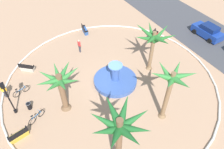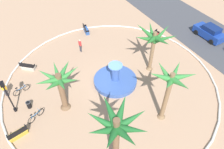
% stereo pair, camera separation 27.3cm
% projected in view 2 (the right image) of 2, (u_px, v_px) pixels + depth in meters
% --- Properties ---
extents(ground_plane, '(80.00, 80.00, 0.00)m').
position_uv_depth(ground_plane, '(111.00, 81.00, 21.83)').
color(ground_plane, tan).
extents(plaza_curb, '(21.36, 21.36, 0.20)m').
position_uv_depth(plaza_curb, '(111.00, 81.00, 21.76)').
color(plaza_curb, silver).
rests_on(plaza_curb, ground).
extents(street_asphalt, '(48.00, 8.00, 0.03)m').
position_uv_depth(street_asphalt, '(215.00, 41.00, 26.94)').
color(street_asphalt, '#424247').
rests_on(street_asphalt, ground).
extents(fountain, '(4.37, 4.37, 2.30)m').
position_uv_depth(fountain, '(115.00, 80.00, 21.52)').
color(fountain, '#38569E').
rests_on(fountain, ground).
extents(palm_tree_near_fountain, '(3.58, 3.47, 6.90)m').
position_uv_depth(palm_tree_near_fountain, '(117.00, 132.00, 11.45)').
color(palm_tree_near_fountain, brown).
rests_on(palm_tree_near_fountain, ground).
extents(palm_tree_by_curb, '(3.70, 3.79, 4.40)m').
position_uv_depth(palm_tree_by_curb, '(60.00, 83.00, 17.21)').
color(palm_tree_by_curb, brown).
rests_on(palm_tree_by_curb, ground).
extents(palm_tree_mid_plaza, '(4.45, 4.32, 4.93)m').
position_uv_depth(palm_tree_mid_plaza, '(154.00, 40.00, 20.51)').
color(palm_tree_mid_plaza, brown).
rests_on(palm_tree_mid_plaza, ground).
extents(palm_tree_far_side, '(3.39, 3.27, 5.54)m').
position_uv_depth(palm_tree_far_side, '(170.00, 84.00, 15.73)').
color(palm_tree_far_side, brown).
rests_on(palm_tree_far_side, ground).
extents(bench_east, '(1.41, 1.55, 1.00)m').
position_uv_depth(bench_east, '(28.00, 67.00, 22.87)').
color(bench_east, beige).
rests_on(bench_east, ground).
extents(bench_west, '(1.66, 0.73, 1.00)m').
position_uv_depth(bench_west, '(86.00, 30.00, 28.13)').
color(bench_west, '#335BA8').
rests_on(bench_west, ground).
extents(bench_north, '(1.14, 1.66, 1.00)m').
position_uv_depth(bench_north, '(155.00, 36.00, 27.09)').
color(bench_north, '#B73D33').
rests_on(bench_north, ground).
extents(bench_southeast, '(0.81, 1.67, 1.00)m').
position_uv_depth(bench_southeast, '(18.00, 134.00, 17.09)').
color(bench_southeast, gold).
rests_on(bench_southeast, ground).
extents(lamppost, '(0.32, 0.32, 3.86)m').
position_uv_depth(lamppost, '(7.00, 94.00, 17.59)').
color(lamppost, black).
rests_on(lamppost, ground).
extents(trash_bin, '(0.46, 0.46, 0.73)m').
position_uv_depth(trash_bin, '(29.00, 105.00, 19.18)').
color(trash_bin, black).
rests_on(trash_bin, ground).
extents(bicycle_red_frame, '(0.63, 1.66, 0.94)m').
position_uv_depth(bicycle_red_frame, '(21.00, 90.00, 20.45)').
color(bicycle_red_frame, black).
rests_on(bicycle_red_frame, ground).
extents(bicycle_by_lamppost, '(0.82, 1.57, 0.94)m').
position_uv_depth(bicycle_by_lamppost, '(36.00, 116.00, 18.31)').
color(bicycle_by_lamppost, black).
rests_on(bicycle_by_lamppost, ground).
extents(person_cyclist_photo, '(0.30, 0.51, 1.65)m').
position_uv_depth(person_cyclist_photo, '(4.00, 89.00, 19.81)').
color(person_cyclist_photo, '#33333D').
rests_on(person_cyclist_photo, ground).
extents(person_pedestrian_stroll, '(0.52, 0.26, 1.70)m').
position_uv_depth(person_pedestrian_stroll, '(80.00, 45.00, 24.74)').
color(person_pedestrian_stroll, '#33333D').
rests_on(person_pedestrian_stroll, ground).
extents(parked_car_leftmost, '(4.06, 2.03, 1.67)m').
position_uv_depth(parked_car_leftmost, '(209.00, 32.00, 26.99)').
color(parked_car_leftmost, navy).
rests_on(parked_car_leftmost, ground).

